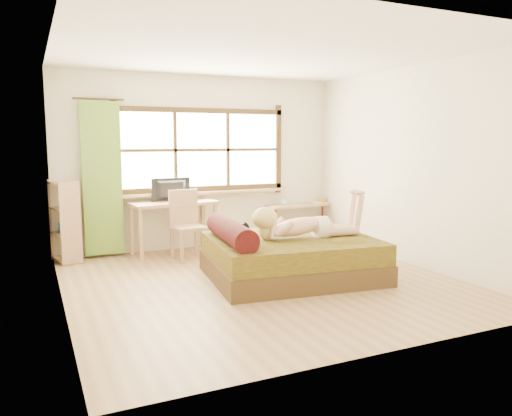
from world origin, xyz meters
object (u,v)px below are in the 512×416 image
desk (174,209)px  bookshelf (65,221)px  chair (187,220)px  kitten (235,231)px  bed (288,256)px  woman (305,214)px  pipe_shelf (301,213)px

desk → bookshelf: bookshelf is taller
desk → chair: 0.39m
kitten → desk: bearing=104.6°
chair → bed: bearing=-66.9°
kitten → chair: bearing=103.0°
woman → bookshelf: bookshelf is taller
woman → bookshelf: size_ratio=1.23×
bed → kitten: size_ratio=7.23×
kitten → pipe_shelf: (2.00, 1.93, -0.17)m
kitten → chair: (-0.17, 1.45, -0.07)m
bed → woman: woman is taller
kitten → bookshelf: 2.62m
bed → bookshelf: 3.19m
bed → bookshelf: bearing=147.0°
pipe_shelf → chair: bearing=-172.1°
woman → kitten: size_ratio=4.67×
woman → bookshelf: (-2.65, 2.07, -0.22)m
kitten → desk: desk is taller
kitten → pipe_shelf: size_ratio=0.24×
desk → chair: size_ratio=1.33×
woman → bed: bearing=170.9°
chair → bookshelf: bearing=158.3°
woman → pipe_shelf: size_ratio=1.11×
woman → bookshelf: 3.38m
woman → pipe_shelf: bearing=67.9°
woman → desk: size_ratio=1.07×
chair → bookshelf: (-1.62, 0.47, 0.03)m
kitten → bed: bearing=-1.5°
woman → chair: size_ratio=1.42×
chair → pipe_shelf: size_ratio=0.78×
woman → pipe_shelf: 2.39m
desk → chair: bearing=-81.0°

